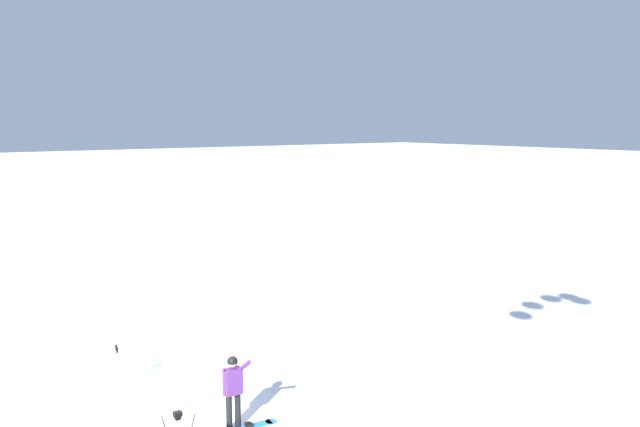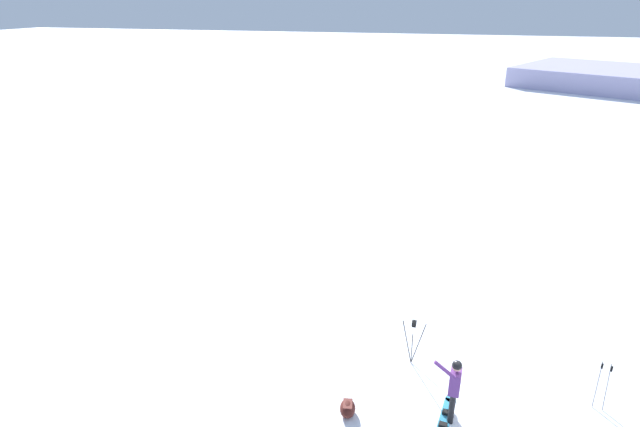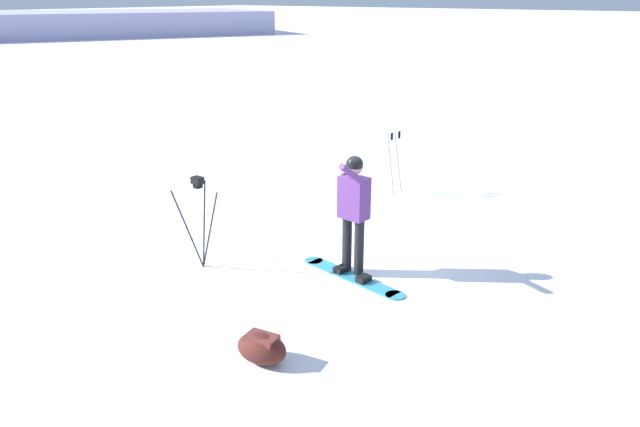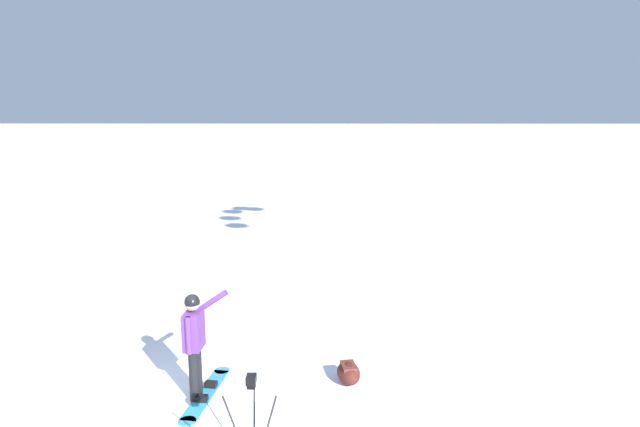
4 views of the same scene
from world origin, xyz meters
The scene contains 2 objects.
snowboarder centered at (0.41, 0.51, 1.08)m, with size 0.68×0.47×1.78m.
ski_poles centered at (-3.17, -0.97, 0.83)m, with size 0.27×0.30×1.26m.
Camera 1 is at (12.84, -6.18, 7.07)m, focal length 35.84 mm.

